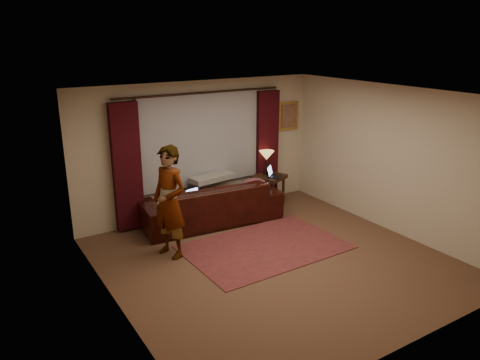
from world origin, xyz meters
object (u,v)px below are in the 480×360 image
(laptop_sofa, at_px, (196,195))
(end_table, at_px, (269,190))
(sofa, at_px, (210,196))
(laptop_table, at_px, (275,171))
(tiffany_lamp, at_px, (266,163))
(person, at_px, (169,202))

(laptop_sofa, xyz_separation_m, end_table, (1.83, 0.31, -0.32))
(sofa, bearing_deg, laptop_table, -174.94)
(sofa, relative_size, tiffany_lamp, 5.30)
(end_table, xyz_separation_m, tiffany_lamp, (-0.01, 0.09, 0.57))
(laptop_sofa, bearing_deg, laptop_table, -8.07)
(sofa, bearing_deg, laptop_sofa, 25.84)
(sofa, distance_m, laptop_sofa, 0.40)
(tiffany_lamp, bearing_deg, sofa, -169.97)
(tiffany_lamp, height_order, person, person)
(person, bearing_deg, end_table, 91.99)
(sofa, relative_size, laptop_sofa, 7.89)
(laptop_table, bearing_deg, person, 157.15)
(tiffany_lamp, relative_size, person, 0.27)
(sofa, height_order, laptop_table, sofa)
(laptop_sofa, relative_size, tiffany_lamp, 0.67)
(tiffany_lamp, xyz_separation_m, laptop_table, (0.04, -0.25, -0.13))
(person, bearing_deg, tiffany_lamp, 93.76)
(end_table, distance_m, laptop_table, 0.47)
(sofa, height_order, tiffany_lamp, tiffany_lamp)
(tiffany_lamp, bearing_deg, person, -156.80)
(laptop_table, bearing_deg, tiffany_lamp, 58.93)
(end_table, relative_size, laptop_table, 1.84)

